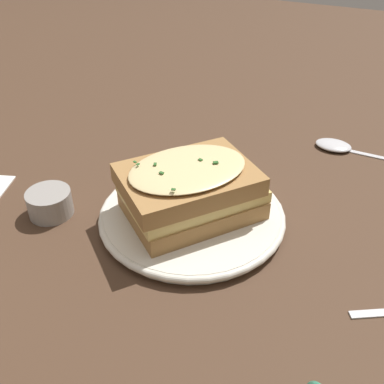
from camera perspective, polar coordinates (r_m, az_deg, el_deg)
The scene contains 5 objects.
ground_plane at distance 0.57m, azimuth 3.06°, elevation -3.15°, with size 2.40×2.40×0.00m, color #473021.
dinner_plate at distance 0.56m, azimuth -0.00°, elevation -2.99°, with size 0.23×0.23×0.02m.
sandwich at distance 0.53m, azimuth -0.23°, elevation 0.33°, with size 0.18×0.19×0.07m.
spoon at distance 0.75m, azimuth 18.22°, elevation 5.49°, with size 0.16×0.04×0.01m.
condiment_pot at distance 0.59m, azimuth -17.61°, elevation -1.34°, with size 0.06×0.06×0.03m, color gray.
Camera 1 is at (0.16, -0.42, 0.35)m, focal length 42.00 mm.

